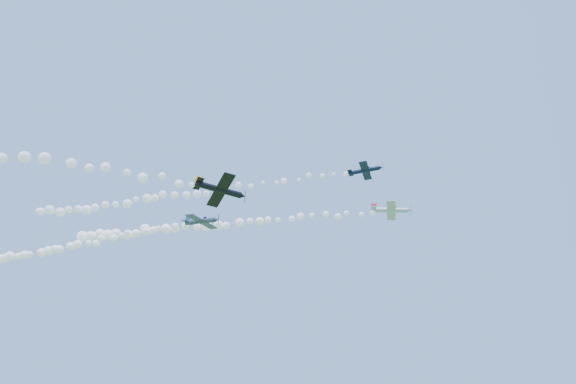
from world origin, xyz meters
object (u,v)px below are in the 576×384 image
at_px(plane_white, 391,210).
at_px(plane_black, 220,190).
at_px(plane_grey, 202,221).
at_px(plane_navy, 365,170).

bearing_deg(plane_white, plane_black, -116.10).
xyz_separation_m(plane_white, plane_black, (-11.91, -45.02, -12.05)).
xyz_separation_m(plane_grey, plane_black, (21.69, -28.44, -8.98)).
height_order(plane_white, plane_black, plane_white).
distance_m(plane_navy, plane_grey, 32.81).
bearing_deg(plane_black, plane_white, 27.66).
distance_m(plane_white, plane_black, 48.10).
relative_size(plane_navy, plane_black, 1.16).
relative_size(plane_white, plane_navy, 1.22).
distance_m(plane_white, plane_navy, 13.22).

